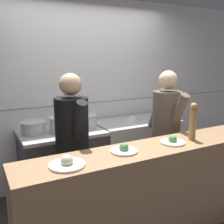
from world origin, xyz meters
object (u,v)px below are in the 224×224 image
(oven_range, at_px, (62,165))
(chefs_knife, at_px, (158,120))
(mixing_bowl_steel, at_px, (132,118))
(chef_head_cook, at_px, (72,145))
(stock_pot, at_px, (33,127))
(pepper_mill, at_px, (193,121))
(sauce_pot, at_px, (62,124))
(braising_pot, at_px, (87,121))
(plated_dish_dessert, at_px, (173,141))
(plated_dish_main, at_px, (67,163))
(plated_dish_appetiser, at_px, (124,150))
(chef_sous, at_px, (166,132))

(oven_range, xyz_separation_m, chefs_knife, (1.38, -0.16, 0.46))
(mixing_bowl_steel, height_order, chef_head_cook, chef_head_cook)
(chef_head_cook, bearing_deg, stock_pot, 111.70)
(oven_range, distance_m, chef_head_cook, 0.79)
(pepper_mill, relative_size, chef_head_cook, 0.22)
(sauce_pot, bearing_deg, oven_range, 93.61)
(braising_pot, height_order, plated_dish_dessert, plated_dish_dessert)
(plated_dish_main, bearing_deg, sauce_pot, 74.32)
(braising_pot, bearing_deg, plated_dish_appetiser, -97.43)
(stock_pot, distance_m, braising_pot, 0.67)
(stock_pot, height_order, chef_head_cook, chef_head_cook)
(chefs_knife, height_order, pepper_mill, pepper_mill)
(mixing_bowl_steel, distance_m, pepper_mill, 1.30)
(plated_dish_main, xyz_separation_m, plated_dish_appetiser, (0.53, 0.05, -0.00))
(stock_pot, height_order, braising_pot, braising_pot)
(stock_pot, xyz_separation_m, plated_dish_appetiser, (0.51, -1.26, 0.04))
(sauce_pot, bearing_deg, pepper_mill, -51.31)
(mixing_bowl_steel, relative_size, chefs_knife, 0.71)
(stock_pot, bearing_deg, plated_dish_dessert, -51.00)
(plated_dish_main, height_order, plated_dish_appetiser, plated_dish_main)
(chefs_knife, height_order, plated_dish_appetiser, plated_dish_appetiser)
(chef_head_cook, bearing_deg, plated_dish_dessert, -36.83)
(sauce_pot, relative_size, chef_head_cook, 0.18)
(sauce_pot, xyz_separation_m, plated_dish_appetiser, (0.18, -1.17, 0.02))
(braising_pot, height_order, plated_dish_appetiser, plated_dish_appetiser)
(pepper_mill, bearing_deg, plated_dish_appetiser, 178.74)
(pepper_mill, distance_m, chef_sous, 0.62)
(braising_pot, distance_m, plated_dish_appetiser, 1.21)
(chef_sous, bearing_deg, stock_pot, 156.42)
(plated_dish_main, bearing_deg, plated_dish_dessert, 2.00)
(chefs_knife, distance_m, plated_dish_dessert, 1.28)
(sauce_pot, relative_size, mixing_bowl_steel, 1.20)
(braising_pot, distance_m, chef_sous, 1.00)
(oven_range, distance_m, chef_sous, 1.37)
(oven_range, relative_size, plated_dish_main, 3.67)
(chef_sous, bearing_deg, sauce_pot, 152.99)
(braising_pot, relative_size, plated_dish_dessert, 1.11)
(stock_pot, bearing_deg, chef_head_cook, -69.36)
(oven_range, height_order, pepper_mill, pepper_mill)
(oven_range, xyz_separation_m, plated_dish_dessert, (0.71, -1.24, 0.57))
(oven_range, distance_m, mixing_bowl_steel, 1.17)
(oven_range, relative_size, chef_head_cook, 0.61)
(oven_range, distance_m, plated_dish_main, 1.44)
(stock_pot, relative_size, plated_dish_main, 1.06)
(sauce_pot, bearing_deg, plated_dish_main, -105.68)
(braising_pot, height_order, chefs_knife, braising_pot)
(plated_dish_dessert, bearing_deg, chefs_knife, 58.36)
(stock_pot, distance_m, plated_dish_dessert, 1.64)
(plated_dish_dessert, height_order, chef_sous, chef_sous)
(stock_pot, height_order, chef_sous, chef_sous)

